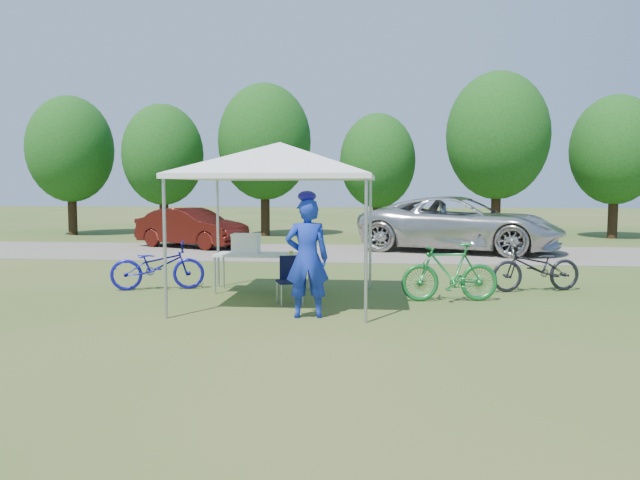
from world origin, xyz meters
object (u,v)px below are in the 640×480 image
(cyclist, at_px, (307,258))
(minivan, at_px, (460,224))
(folding_table, at_px, (263,256))
(cooler, at_px, (246,243))
(folding_chair, at_px, (291,276))
(sedan, at_px, (192,228))
(bike_green, at_px, (450,272))
(bike_dark, at_px, (537,267))
(bike_blue, at_px, (158,266))

(cyclist, xyz_separation_m, minivan, (3.47, 9.92, -0.05))
(folding_table, height_order, cooler, cooler)
(folding_chair, xyz_separation_m, sedan, (-4.62, 9.23, 0.18))
(folding_chair, distance_m, cooler, 1.54)
(cyclist, relative_size, bike_green, 1.07)
(folding_table, bearing_deg, cooler, 180.00)
(cyclist, bearing_deg, bike_dark, -154.69)
(bike_blue, xyz_separation_m, bike_dark, (7.21, 0.53, 0.00))
(minivan, bearing_deg, cooler, 167.50)
(folding_table, height_order, cyclist, cyclist)
(cyclist, bearing_deg, bike_blue, -44.48)
(folding_chair, xyz_separation_m, bike_dark, (4.46, 1.65, -0.01))
(cyclist, height_order, minivan, cyclist)
(cooler, xyz_separation_m, bike_blue, (-1.74, 0.04, -0.45))
(bike_blue, bearing_deg, folding_chair, -128.25)
(bike_green, bearing_deg, folding_table, -108.43)
(cyclist, bearing_deg, minivan, -118.48)
(cyclist, height_order, bike_dark, cyclist)
(cooler, xyz_separation_m, bike_green, (3.72, -0.64, -0.41))
(minivan, bearing_deg, bike_blue, 159.03)
(bike_blue, distance_m, bike_dark, 7.23)
(cooler, distance_m, cyclist, 2.63)
(bike_green, bearing_deg, minivan, 164.12)
(folding_chair, height_order, bike_blue, bike_blue)
(bike_dark, bearing_deg, cyclist, -71.51)
(cooler, bearing_deg, folding_table, 0.00)
(folding_table, distance_m, folding_chair, 1.30)
(cyclist, bearing_deg, cooler, -66.19)
(bike_blue, xyz_separation_m, sedan, (-1.87, 8.11, 0.19))
(folding_table, height_order, bike_dark, bike_dark)
(sedan, bearing_deg, bike_green, -115.73)
(folding_chair, bearing_deg, cooler, 111.93)
(cooler, height_order, sedan, sedan)
(bike_blue, relative_size, bike_green, 1.05)
(minivan, xyz_separation_m, sedan, (-8.51, 0.44, -0.20))
(bike_blue, bearing_deg, cooler, -107.50)
(cyclist, bearing_deg, bike_green, -154.82)
(bike_blue, bearing_deg, folding_table, -107.29)
(bike_green, bearing_deg, cyclist, -63.46)
(cyclist, distance_m, bike_green, 2.80)
(bike_green, bearing_deg, bike_blue, -104.93)
(folding_table, height_order, minivan, minivan)
(cooler, xyz_separation_m, bike_dark, (5.47, 0.57, -0.45))
(cooler, distance_m, minivan, 9.14)
(folding_chair, xyz_separation_m, cooler, (-1.01, 1.08, 0.44))
(bike_green, distance_m, bike_dark, 2.12)
(folding_chair, xyz_separation_m, bike_blue, (-2.76, 1.12, -0.01))
(bike_dark, distance_m, minivan, 7.18)
(folding_table, distance_m, sedan, 9.05)
(folding_chair, bearing_deg, minivan, 44.93)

